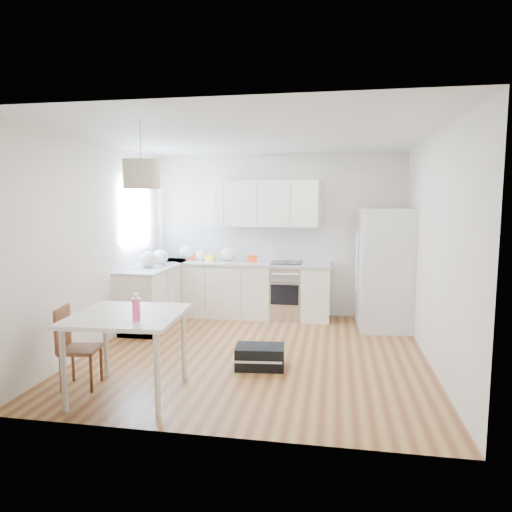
% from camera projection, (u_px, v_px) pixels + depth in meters
% --- Properties ---
extents(floor, '(4.20, 4.20, 0.00)m').
position_uv_depth(floor, '(256.00, 353.00, 5.80)').
color(floor, brown).
rests_on(floor, ground).
extents(ceiling, '(4.20, 4.20, 0.00)m').
position_uv_depth(ceiling, '(256.00, 136.00, 5.47)').
color(ceiling, white).
rests_on(ceiling, wall_back).
extents(wall_back, '(4.20, 0.00, 4.20)m').
position_uv_depth(wall_back, '(277.00, 235.00, 7.69)').
color(wall_back, silver).
rests_on(wall_back, floor).
extents(wall_left, '(0.00, 4.20, 4.20)m').
position_uv_depth(wall_left, '(99.00, 245.00, 5.99)').
color(wall_left, silver).
rests_on(wall_left, floor).
extents(wall_right, '(0.00, 4.20, 4.20)m').
position_uv_depth(wall_right, '(434.00, 250.00, 5.28)').
color(wall_right, silver).
rests_on(wall_right, floor).
extents(window_glassblock, '(0.02, 1.00, 1.00)m').
position_uv_depth(window_glassblock, '(136.00, 212.00, 7.07)').
color(window_glassblock, '#BFE0F9').
rests_on(window_glassblock, wall_left).
extents(cabinets_back, '(3.00, 0.60, 0.88)m').
position_uv_depth(cabinets_back, '(239.00, 290.00, 7.61)').
color(cabinets_back, white).
rests_on(cabinets_back, floor).
extents(cabinets_left, '(0.60, 1.80, 0.88)m').
position_uv_depth(cabinets_left, '(157.00, 295.00, 7.23)').
color(cabinets_left, white).
rests_on(cabinets_left, floor).
extents(counter_back, '(3.02, 0.64, 0.04)m').
position_uv_depth(counter_back, '(239.00, 263.00, 7.55)').
color(counter_back, '#A3A6A8').
rests_on(counter_back, cabinets_back).
extents(counter_left, '(0.64, 1.82, 0.04)m').
position_uv_depth(counter_left, '(156.00, 266.00, 7.17)').
color(counter_left, '#A3A6A8').
rests_on(counter_left, cabinets_left).
extents(backsplash_back, '(3.00, 0.01, 0.58)m').
position_uv_depth(backsplash_back, '(242.00, 243.00, 7.80)').
color(backsplash_back, white).
rests_on(backsplash_back, wall_back).
extents(backsplash_left, '(0.01, 1.80, 0.58)m').
position_uv_depth(backsplash_left, '(138.00, 246.00, 7.18)').
color(backsplash_left, white).
rests_on(backsplash_left, wall_left).
extents(upper_cabinets, '(1.70, 0.32, 0.75)m').
position_uv_depth(upper_cabinets, '(267.00, 204.00, 7.50)').
color(upper_cabinets, white).
rests_on(upper_cabinets, wall_back).
extents(range_oven, '(0.50, 0.61, 0.88)m').
position_uv_depth(range_oven, '(287.00, 292.00, 7.47)').
color(range_oven, silver).
rests_on(range_oven, floor).
extents(sink, '(0.50, 0.80, 0.16)m').
position_uv_depth(sink, '(155.00, 266.00, 7.12)').
color(sink, silver).
rests_on(sink, counter_left).
extents(refrigerator, '(0.92, 0.96, 1.81)m').
position_uv_depth(refrigerator, '(386.00, 269.00, 6.87)').
color(refrigerator, white).
rests_on(refrigerator, floor).
extents(dining_table, '(1.11, 1.11, 0.82)m').
position_uv_depth(dining_table, '(128.00, 323.00, 4.48)').
color(dining_table, beige).
rests_on(dining_table, floor).
extents(dining_chair, '(0.41, 0.41, 0.84)m').
position_uv_depth(dining_chair, '(81.00, 347.00, 4.69)').
color(dining_chair, '#502818').
rests_on(dining_chair, floor).
extents(drink_bottle, '(0.09, 0.09, 0.25)m').
position_uv_depth(drink_bottle, '(136.00, 307.00, 4.19)').
color(drink_bottle, '#F3437F').
rests_on(drink_bottle, dining_table).
extents(gym_bag, '(0.59, 0.42, 0.26)m').
position_uv_depth(gym_bag, '(260.00, 357.00, 5.27)').
color(gym_bag, black).
rests_on(gym_bag, floor).
extents(pendant_lamp, '(0.43, 0.43, 0.28)m').
position_uv_depth(pendant_lamp, '(141.00, 174.00, 4.44)').
color(pendant_lamp, beige).
rests_on(pendant_lamp, ceiling).
extents(grocery_bag_a, '(0.27, 0.23, 0.24)m').
position_uv_depth(grocery_bag_a, '(187.00, 253.00, 7.78)').
color(grocery_bag_a, white).
rests_on(grocery_bag_a, counter_back).
extents(grocery_bag_b, '(0.22, 0.18, 0.20)m').
position_uv_depth(grocery_bag_b, '(202.00, 255.00, 7.69)').
color(grocery_bag_b, white).
rests_on(grocery_bag_b, counter_back).
extents(grocery_bag_c, '(0.25, 0.21, 0.23)m').
position_uv_depth(grocery_bag_c, '(228.00, 254.00, 7.65)').
color(grocery_bag_c, white).
rests_on(grocery_bag_c, counter_back).
extents(grocery_bag_d, '(0.25, 0.21, 0.23)m').
position_uv_depth(grocery_bag_d, '(160.00, 257.00, 7.29)').
color(grocery_bag_d, white).
rests_on(grocery_bag_d, counter_back).
extents(grocery_bag_e, '(0.26, 0.22, 0.24)m').
position_uv_depth(grocery_bag_e, '(148.00, 259.00, 6.94)').
color(grocery_bag_e, white).
rests_on(grocery_bag_e, counter_left).
extents(snack_orange, '(0.18, 0.13, 0.11)m').
position_uv_depth(snack_orange, '(252.00, 259.00, 7.52)').
color(snack_orange, red).
rests_on(snack_orange, counter_back).
extents(snack_yellow, '(0.17, 0.13, 0.11)m').
position_uv_depth(snack_yellow, '(210.00, 258.00, 7.56)').
color(snack_yellow, yellow).
rests_on(snack_yellow, counter_back).
extents(snack_red, '(0.18, 0.14, 0.11)m').
position_uv_depth(snack_red, '(191.00, 257.00, 7.77)').
color(snack_red, red).
rests_on(snack_red, counter_back).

